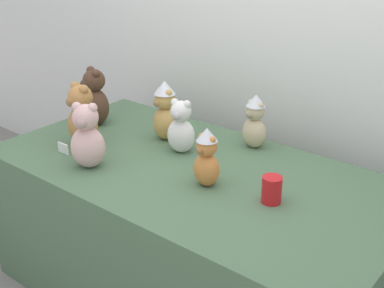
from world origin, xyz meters
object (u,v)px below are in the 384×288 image
at_px(display_table, 192,237).
at_px(teddy_bear_honey, 165,111).
at_px(teddy_bear_caramel, 82,117).
at_px(party_cup_red, 272,190).
at_px(teddy_bear_blush, 87,138).
at_px(teddy_bear_snow, 181,128).
at_px(teddy_bear_ginger, 207,158).
at_px(teddy_bear_cocoa, 95,98).
at_px(teddy_bear_sand, 255,122).

distance_m(display_table, teddy_bear_honey, 0.63).
distance_m(teddy_bear_caramel, party_cup_red, 1.02).
bearing_deg(teddy_bear_caramel, display_table, 19.25).
bearing_deg(party_cup_red, display_table, 175.48).
bearing_deg(party_cup_red, teddy_bear_caramel, -174.58).
relative_size(teddy_bear_blush, teddy_bear_snow, 1.16).
xyz_separation_m(display_table, party_cup_red, (0.43, -0.03, 0.42)).
bearing_deg(teddy_bear_ginger, teddy_bear_blush, -154.36).
xyz_separation_m(teddy_bear_cocoa, party_cup_red, (1.17, -0.13, -0.09)).
distance_m(teddy_bear_sand, party_cup_red, 0.54).
bearing_deg(teddy_bear_blush, teddy_bear_caramel, 115.73).
relative_size(display_table, teddy_bear_ginger, 7.25).
height_order(teddy_bear_blush, teddy_bear_snow, teddy_bear_blush).
bearing_deg(teddy_bear_snow, teddy_bear_honey, 141.64).
height_order(teddy_bear_sand, teddy_bear_caramel, teddy_bear_caramel).
xyz_separation_m(teddy_bear_blush, teddy_bear_snow, (0.22, 0.38, -0.02)).
relative_size(teddy_bear_cocoa, teddy_bear_blush, 1.03).
height_order(teddy_bear_cocoa, teddy_bear_blush, teddy_bear_cocoa).
relative_size(teddy_bear_cocoa, teddy_bear_snow, 1.19).
bearing_deg(teddy_bear_blush, display_table, 7.03).
relative_size(display_table, teddy_bear_snow, 7.11).
height_order(teddy_bear_sand, teddy_bear_snow, teddy_bear_sand).
bearing_deg(teddy_bear_cocoa, teddy_bear_caramel, -34.91).
bearing_deg(teddy_bear_blush, party_cup_red, -12.65).
distance_m(teddy_bear_blush, teddy_bear_honey, 0.46).
bearing_deg(party_cup_red, teddy_bear_ginger, -170.55).
height_order(display_table, teddy_bear_honey, teddy_bear_honey).
bearing_deg(teddy_bear_snow, teddy_bear_sand, 33.31).
xyz_separation_m(teddy_bear_caramel, teddy_bear_honey, (0.26, 0.31, 0.00)).
xyz_separation_m(teddy_bear_blush, teddy_bear_sand, (0.46, 0.65, -0.01)).
xyz_separation_m(teddy_bear_blush, party_cup_red, (0.80, 0.24, -0.09)).
xyz_separation_m(teddy_bear_ginger, teddy_bear_snow, (-0.30, 0.19, -0.00)).
distance_m(teddy_bear_blush, teddy_bear_sand, 0.79).
xyz_separation_m(teddy_bear_sand, teddy_bear_snow, (-0.24, -0.27, -0.01)).
bearing_deg(teddy_bear_honey, party_cup_red, -1.33).
height_order(teddy_bear_caramel, party_cup_red, teddy_bear_caramel).
height_order(teddy_bear_caramel, teddy_bear_snow, teddy_bear_caramel).
distance_m(teddy_bear_ginger, teddy_bear_caramel, 0.73).
bearing_deg(teddy_bear_caramel, teddy_bear_snow, 35.96).
bearing_deg(teddy_bear_sand, teddy_bear_ginger, -73.36).
bearing_deg(teddy_bear_snow, teddy_bear_caramel, -165.55).
xyz_separation_m(teddy_bear_cocoa, teddy_bear_caramel, (0.16, -0.23, 0.00)).
relative_size(display_table, teddy_bear_cocoa, 5.96).
height_order(teddy_bear_ginger, party_cup_red, teddy_bear_ginger).
height_order(teddy_bear_ginger, teddy_bear_sand, teddy_bear_sand).
bearing_deg(teddy_bear_honey, teddy_bear_sand, 40.64).
distance_m(teddy_bear_cocoa, teddy_bear_ginger, 0.91).
height_order(display_table, teddy_bear_snow, teddy_bear_snow).
distance_m(teddy_bear_cocoa, teddy_bear_caramel, 0.28).
bearing_deg(teddy_bear_honey, teddy_bear_cocoa, -154.70).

